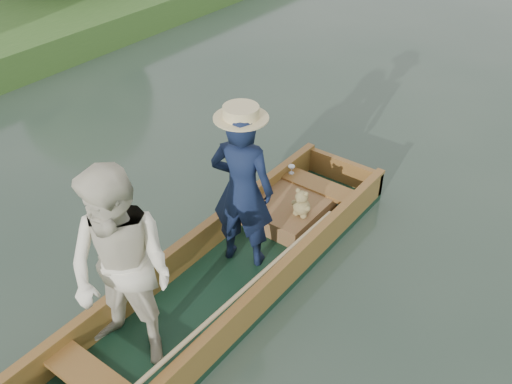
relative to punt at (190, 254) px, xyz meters
The scene contains 2 objects.
ground 0.81m from the punt, 77.54° to the left, with size 120.00×120.00×0.00m, color #283D30.
punt is the anchor object (origin of this frame).
Camera 1 is at (2.81, -3.14, 4.25)m, focal length 40.00 mm.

